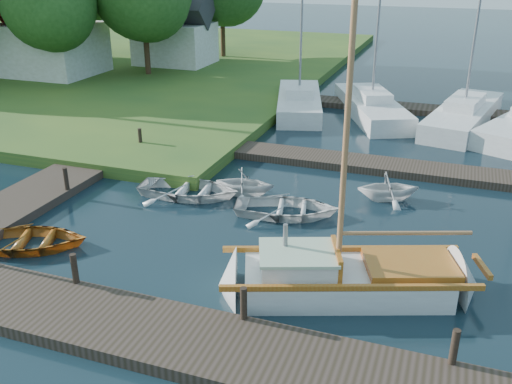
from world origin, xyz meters
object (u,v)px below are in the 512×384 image
(dinghy, at_px, (27,237))
(marina_boat_2, at_px, (464,114))
(mooring_post_1, at_px, (75,268))
(mooring_post_3, at_px, (454,347))
(tender_d, at_px, (389,185))
(house_a, at_px, (48,35))
(tender_c, at_px, (287,205))
(marina_boat_1, at_px, (371,105))
(tender_a, at_px, (189,187))
(sailboat, at_px, (351,281))
(house_c, at_px, (175,34))
(mooring_post_2, at_px, (244,303))
(mooring_post_5, at_px, (140,138))
(marina_boat_0, at_px, (299,101))
(tender_b, at_px, (245,181))
(mooring_post_4, at_px, (66,179))
(tree_2, at_px, (49,1))

(dinghy, height_order, marina_boat_2, marina_boat_2)
(mooring_post_1, height_order, mooring_post_3, same)
(tender_d, height_order, house_a, house_a)
(tender_c, height_order, tender_d, tender_d)
(mooring_post_1, bearing_deg, marina_boat_1, 77.60)
(tender_a, bearing_deg, marina_boat_2, -41.43)
(sailboat, height_order, house_c, sailboat)
(mooring_post_2, height_order, tender_c, mooring_post_2)
(mooring_post_5, distance_m, dinghy, 8.56)
(marina_boat_0, relative_size, marina_boat_2, 0.91)
(tender_a, height_order, marina_boat_1, marina_boat_1)
(mooring_post_5, bearing_deg, sailboat, -36.12)
(tender_a, xyz_separation_m, tender_b, (1.81, 0.77, 0.18))
(tender_a, bearing_deg, tender_d, -79.47)
(mooring_post_2, distance_m, tender_b, 7.78)
(house_a, bearing_deg, dinghy, -53.87)
(sailboat, relative_size, tender_b, 4.70)
(sailboat, bearing_deg, tender_c, 106.50)
(mooring_post_4, bearing_deg, mooring_post_5, 90.00)
(mooring_post_4, distance_m, mooring_post_5, 5.00)
(mooring_post_4, bearing_deg, tender_b, 21.61)
(mooring_post_3, distance_m, mooring_post_5, 16.40)
(mooring_post_2, height_order, tender_b, same)
(mooring_post_5, height_order, marina_boat_2, marina_boat_2)
(marina_boat_0, relative_size, tree_2, 1.28)
(sailboat, xyz_separation_m, marina_boat_1, (-2.26, 16.99, 0.22))
(mooring_post_2, height_order, tender_d, tender_d)
(mooring_post_5, bearing_deg, dinghy, -81.87)
(mooring_post_5, xyz_separation_m, dinghy, (1.21, -8.47, -0.35))
(mooring_post_3, distance_m, tender_d, 8.89)
(house_c, bearing_deg, tender_c, -54.88)
(mooring_post_5, xyz_separation_m, tender_c, (7.64, -3.81, -0.35))
(mooring_post_4, relative_size, tender_c, 0.24)
(mooring_post_5, relative_size, house_a, 0.13)
(sailboat, height_order, tender_c, sailboat)
(tree_2, bearing_deg, mooring_post_3, -38.44)
(mooring_post_5, distance_m, house_a, 17.18)
(house_c, bearing_deg, tender_b, -57.10)
(marina_boat_0, bearing_deg, mooring_post_1, 162.86)
(tender_b, xyz_separation_m, marina_boat_2, (7.05, 11.95, 0.02))
(tender_a, distance_m, tree_2, 20.11)
(sailboat, relative_size, house_a, 1.56)
(tree_2, bearing_deg, marina_boat_2, 0.43)
(mooring_post_2, xyz_separation_m, tender_c, (-0.86, 6.19, -0.35))
(mooring_post_5, relative_size, tender_b, 0.38)
(mooring_post_1, relative_size, mooring_post_5, 1.00)
(tender_c, distance_m, marina_boat_0, 13.27)
(mooring_post_4, bearing_deg, tender_d, 18.58)
(mooring_post_2, relative_size, mooring_post_3, 1.00)
(mooring_post_5, xyz_separation_m, tender_a, (3.95, -3.49, -0.33))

